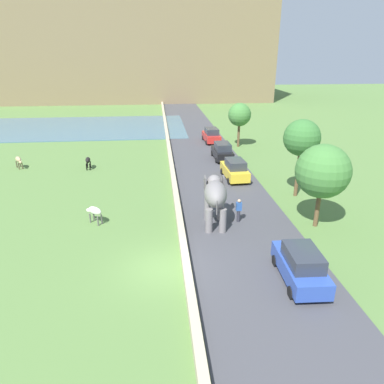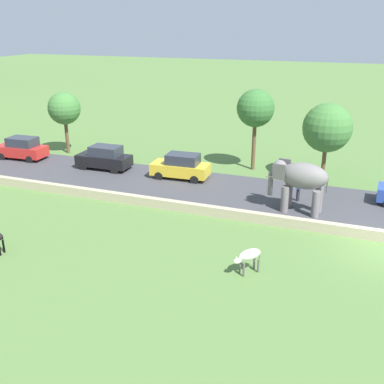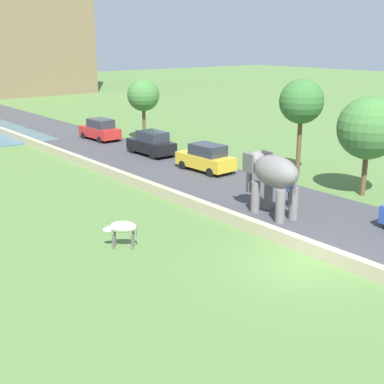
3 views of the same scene
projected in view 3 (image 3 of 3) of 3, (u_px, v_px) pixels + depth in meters
ground_plane at (298, 265)px, 19.60m from camera, size 220.00×220.00×0.00m
road_surface at (128, 156)px, 37.56m from camera, size 7.00×120.00×0.06m
barrier_wall at (94, 166)px, 33.71m from camera, size 0.40×110.00×0.56m
elephant at (272, 175)px, 24.56m from camera, size 1.64×3.53×2.99m
person_beside_elephant at (290, 191)px, 25.99m from camera, size 0.36×0.22×1.63m
car_red at (100, 130)px, 43.36m from camera, size 1.94×4.07×1.80m
car_yellow at (206, 158)px, 33.13m from camera, size 1.94×4.07×1.80m
car_black at (151, 143)px, 37.70m from camera, size 1.83×4.02×1.80m
cow_white at (122, 228)px, 21.03m from camera, size 1.26×1.17×1.15m
tree_near at (143, 95)px, 42.56m from camera, size 2.63×2.63×5.07m
tree_mid at (369, 128)px, 27.35m from camera, size 3.31×3.31×5.33m
tree_far at (301, 102)px, 31.30m from camera, size 2.70×2.70×5.92m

